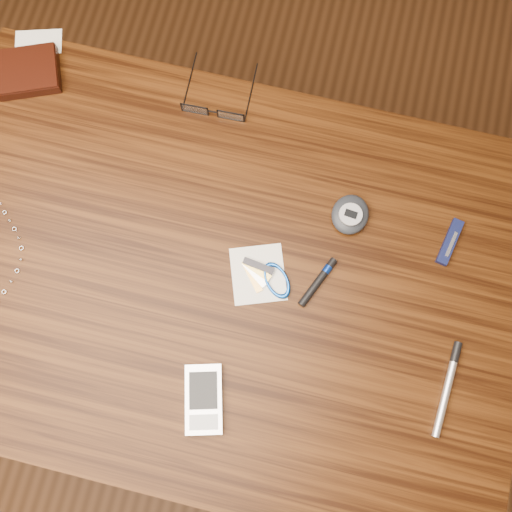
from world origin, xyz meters
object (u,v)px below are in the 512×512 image
object	(u,v)px
desk	(225,286)
wallet_and_card	(28,71)
eyeglasses	(214,109)
pocket_knife	(450,242)
silver_pen	(449,381)
notepad_keys	(267,277)
pda_phone	(204,399)
pedometer	(350,214)

from	to	relation	value
desk	wallet_and_card	xyz separation A→B (m)	(-0.42, 0.27, 0.11)
eyeglasses	pocket_knife	bearing A→B (deg)	-17.39
eyeglasses	desk	bearing A→B (deg)	-73.01
eyeglasses	silver_pen	xyz separation A→B (m)	(0.47, -0.36, -0.01)
notepad_keys	silver_pen	size ratio (longest dim) A/B	0.83
pda_phone	silver_pen	xyz separation A→B (m)	(0.36, 0.12, -0.00)
pda_phone	eyeglasses	bearing A→B (deg)	102.76
wallet_and_card	notepad_keys	world-z (taller)	wallet_and_card
desk	pedometer	xyz separation A→B (m)	(0.18, 0.15, 0.11)
wallet_and_card	eyeglasses	xyz separation A→B (m)	(0.34, 0.01, -0.00)
desk	pda_phone	bearing A→B (deg)	-83.48
pedometer	wallet_and_card	bearing A→B (deg)	168.24
pda_phone	pocket_knife	distance (m)	0.47
pocket_knife	wallet_and_card	bearing A→B (deg)	170.39
notepad_keys	pda_phone	bearing A→B (deg)	-103.66
wallet_and_card	pocket_knife	size ratio (longest dim) A/B	1.97
desk	eyeglasses	world-z (taller)	eyeglasses
notepad_keys	silver_pen	bearing A→B (deg)	-16.88
notepad_keys	silver_pen	distance (m)	0.33
pocket_knife	silver_pen	world-z (taller)	silver_pen
desk	pda_phone	world-z (taller)	pda_phone
wallet_and_card	pedometer	bearing A→B (deg)	-11.76
wallet_and_card	pedometer	world-z (taller)	pedometer
pocket_knife	silver_pen	xyz separation A→B (m)	(0.03, -0.22, 0.00)
pedometer	silver_pen	xyz separation A→B (m)	(0.20, -0.23, -0.01)
pda_phone	pocket_knife	bearing A→B (deg)	45.72
silver_pen	wallet_and_card	bearing A→B (deg)	156.38
notepad_keys	pocket_knife	distance (m)	0.30
wallet_and_card	silver_pen	bearing A→B (deg)	-23.62
eyeglasses	notepad_keys	distance (m)	0.31
eyeglasses	pda_phone	xyz separation A→B (m)	(0.11, -0.47, -0.00)
desk	wallet_and_card	world-z (taller)	wallet_and_card
pedometer	notepad_keys	world-z (taller)	pedometer
desk	eyeglasses	bearing A→B (deg)	106.99
notepad_keys	desk	bearing A→B (deg)	-169.24
pda_phone	silver_pen	bearing A→B (deg)	17.63
silver_pen	pda_phone	bearing A→B (deg)	-162.37
pda_phone	notepad_keys	distance (m)	0.22
silver_pen	notepad_keys	bearing A→B (deg)	163.12
pocket_knife	silver_pen	distance (m)	0.22
eyeglasses	pedometer	world-z (taller)	pedometer
wallet_and_card	pda_phone	distance (m)	0.64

